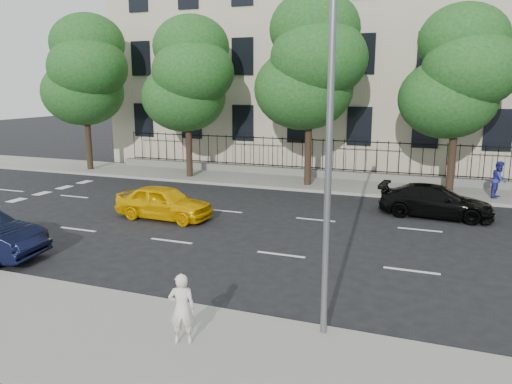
# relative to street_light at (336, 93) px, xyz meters

# --- Properties ---
(ground) EXTENTS (120.00, 120.00, 0.00)m
(ground) POSITION_rel_street_light_xyz_m (-2.50, 1.77, -5.15)
(ground) COLOR black
(ground) RESTS_ON ground
(near_sidewalk) EXTENTS (60.00, 4.00, 0.15)m
(near_sidewalk) POSITION_rel_street_light_xyz_m (-2.50, -2.23, -5.07)
(near_sidewalk) COLOR gray
(near_sidewalk) RESTS_ON ground
(far_sidewalk) EXTENTS (60.00, 4.00, 0.15)m
(far_sidewalk) POSITION_rel_street_light_xyz_m (-2.50, 15.77, -5.07)
(far_sidewalk) COLOR gray
(far_sidewalk) RESTS_ON ground
(lane_markings) EXTENTS (49.60, 4.62, 0.01)m
(lane_markings) POSITION_rel_street_light_xyz_m (-2.50, 6.52, -5.14)
(lane_markings) COLOR silver
(lane_markings) RESTS_ON ground
(crosswalk) EXTENTS (0.50, 12.10, 0.01)m
(crosswalk) POSITION_rel_street_light_xyz_m (-16.50, 6.37, -5.14)
(crosswalk) COLOR silver
(crosswalk) RESTS_ON ground
(masonry_building) EXTENTS (34.60, 12.11, 18.50)m
(masonry_building) POSITION_rel_street_light_xyz_m (-2.50, 24.72, 3.87)
(masonry_building) COLOR beige
(masonry_building) RESTS_ON ground
(iron_fence) EXTENTS (30.00, 0.50, 2.20)m
(iron_fence) POSITION_rel_street_light_xyz_m (-2.50, 17.47, -4.50)
(iron_fence) COLOR slate
(iron_fence) RESTS_ON far_sidewalk
(street_light) EXTENTS (0.25, 3.32, 8.05)m
(street_light) POSITION_rel_street_light_xyz_m (0.00, 0.00, 0.00)
(street_light) COLOR slate
(street_light) RESTS_ON near_sidewalk
(tree_a) EXTENTS (5.71, 5.31, 9.39)m
(tree_a) POSITION_rel_street_light_xyz_m (-18.46, 15.13, 0.98)
(tree_a) COLOR #382619
(tree_a) RESTS_ON far_sidewalk
(tree_b) EXTENTS (5.53, 5.12, 8.97)m
(tree_b) POSITION_rel_street_light_xyz_m (-11.46, 15.13, 0.69)
(tree_b) COLOR #382619
(tree_b) RESTS_ON far_sidewalk
(tree_c) EXTENTS (5.89, 5.50, 9.80)m
(tree_c) POSITION_rel_street_light_xyz_m (-4.46, 15.13, 1.26)
(tree_c) COLOR #382619
(tree_c) RESTS_ON far_sidewalk
(tree_d) EXTENTS (5.34, 4.94, 8.84)m
(tree_d) POSITION_rel_street_light_xyz_m (2.54, 15.13, 0.69)
(tree_d) COLOR #382619
(tree_d) RESTS_ON far_sidewalk
(yellow_taxi) EXTENTS (4.05, 1.76, 1.36)m
(yellow_taxi) POSITION_rel_street_light_xyz_m (-8.27, 6.77, -4.47)
(yellow_taxi) COLOR #F6B500
(yellow_taxi) RESTS_ON ground
(black_sedan) EXTENTS (4.61, 2.10, 1.31)m
(black_sedan) POSITION_rel_street_light_xyz_m (1.96, 10.99, -4.49)
(black_sedan) COLOR black
(black_sedan) RESTS_ON ground
(woman_near) EXTENTS (0.63, 0.53, 1.49)m
(woman_near) POSITION_rel_street_light_xyz_m (-2.59, -1.98, -4.25)
(woman_near) COLOR silver
(woman_near) RESTS_ON near_sidewalk
(pedestrian_far) EXTENTS (0.87, 0.99, 1.72)m
(pedestrian_far) POSITION_rel_street_light_xyz_m (4.62, 15.06, -4.14)
(pedestrian_far) COLOR navy
(pedestrian_far) RESTS_ON far_sidewalk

